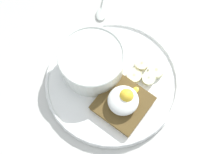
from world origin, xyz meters
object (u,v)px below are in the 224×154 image
(oatmeal_bowl, at_px, (92,61))
(banana_slice_left, at_px, (148,79))
(toast_slice, at_px, (123,103))
(spoon, at_px, (103,6))
(banana_slice_back, at_px, (134,76))
(poached_egg, at_px, (124,100))
(banana_slice_right, at_px, (156,71))
(banana_slice_front, at_px, (141,64))

(oatmeal_bowl, distance_m, banana_slice_left, 0.12)
(toast_slice, relative_size, spoon, 0.97)
(banana_slice_left, height_order, banana_slice_back, banana_slice_left)
(toast_slice, relative_size, poached_egg, 1.39)
(spoon, bearing_deg, banana_slice_right, -116.74)
(banana_slice_right, xyz_separation_m, spoon, (0.09, 0.18, -0.01))
(oatmeal_bowl, distance_m, spoon, 0.17)
(spoon, bearing_deg, banana_slice_left, -123.28)
(banana_slice_right, distance_m, spoon, 0.20)
(poached_egg, bearing_deg, toast_slice, 166.44)
(banana_slice_back, xyz_separation_m, banana_slice_right, (0.03, -0.03, 0.00))
(toast_slice, distance_m, poached_egg, 0.02)
(banana_slice_left, xyz_separation_m, banana_slice_back, (-0.01, 0.03, -0.00))
(oatmeal_bowl, height_order, spoon, oatmeal_bowl)
(banana_slice_back, bearing_deg, poached_egg, -170.59)
(poached_egg, bearing_deg, banana_slice_back, 9.41)
(banana_slice_front, relative_size, banana_slice_left, 0.77)
(banana_slice_right, bearing_deg, oatmeal_bowl, 115.55)
(banana_slice_front, xyz_separation_m, banana_slice_left, (-0.02, -0.03, 0.00))
(spoon, bearing_deg, toast_slice, -140.13)
(poached_egg, bearing_deg, banana_slice_right, -14.31)
(toast_slice, distance_m, banana_slice_front, 0.10)
(toast_slice, distance_m, banana_slice_right, 0.10)
(banana_slice_back, height_order, spoon, banana_slice_back)
(spoon, bearing_deg, banana_slice_back, -130.03)
(oatmeal_bowl, xyz_separation_m, banana_slice_back, (0.02, -0.08, -0.03))
(banana_slice_front, xyz_separation_m, spoon, (0.09, 0.15, -0.01))
(banana_slice_back, relative_size, spoon, 0.39)
(oatmeal_bowl, relative_size, banana_slice_left, 3.38)
(banana_slice_front, relative_size, spoon, 0.28)
(oatmeal_bowl, bearing_deg, toast_slice, -112.90)
(oatmeal_bowl, xyz_separation_m, banana_slice_front, (0.06, -0.09, -0.02))
(toast_slice, bearing_deg, banana_slice_back, 8.78)
(banana_slice_left, bearing_deg, oatmeal_bowl, 105.98)
(banana_slice_front, height_order, banana_slice_right, same)
(banana_slice_left, bearing_deg, banana_slice_right, -12.28)
(poached_egg, relative_size, banana_slice_right, 2.29)
(banana_slice_left, bearing_deg, banana_slice_back, 104.86)
(toast_slice, xyz_separation_m, spoon, (0.19, 0.16, -0.01))
(toast_slice, bearing_deg, banana_slice_right, -14.29)
(banana_slice_right, height_order, spoon, banana_slice_right)
(banana_slice_right, bearing_deg, poached_egg, 165.69)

